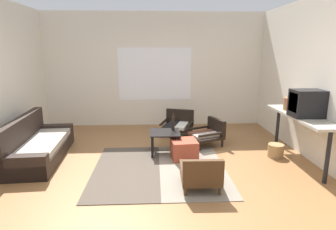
{
  "coord_description": "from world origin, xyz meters",
  "views": [
    {
      "loc": [
        -0.02,
        -3.89,
        1.84
      ],
      "look_at": [
        0.21,
        0.71,
        0.77
      ],
      "focal_mm": 30.37,
      "sensor_mm": 36.0,
      "label": 1
    }
  ],
  "objects_px": {
    "coffee_table": "(165,136)",
    "glass_bottle": "(173,123)",
    "console_shelf": "(301,120)",
    "ottoman_orange": "(184,149)",
    "armchair_striped_foreground": "(201,174)",
    "clay_vase": "(291,104)",
    "armchair_by_window": "(178,124)",
    "wicker_basket": "(276,151)",
    "armchair_corner": "(208,133)",
    "crt_television": "(307,103)",
    "couch": "(37,146)"
  },
  "relations": [
    {
      "from": "clay_vase",
      "to": "wicker_basket",
      "type": "relative_size",
      "value": 1.11
    },
    {
      "from": "armchair_by_window",
      "to": "wicker_basket",
      "type": "bearing_deg",
      "value": -41.9
    },
    {
      "from": "coffee_table",
      "to": "armchair_by_window",
      "type": "bearing_deg",
      "value": 74.07
    },
    {
      "from": "armchair_by_window",
      "to": "crt_television",
      "type": "relative_size",
      "value": 1.71
    },
    {
      "from": "couch",
      "to": "armchair_corner",
      "type": "distance_m",
      "value": 3.1
    },
    {
      "from": "coffee_table",
      "to": "armchair_corner",
      "type": "xyz_separation_m",
      "value": [
        0.86,
        0.41,
        -0.07
      ]
    },
    {
      "from": "coffee_table",
      "to": "armchair_by_window",
      "type": "distance_m",
      "value": 1.21
    },
    {
      "from": "armchair_by_window",
      "to": "glass_bottle",
      "type": "height_order",
      "value": "glass_bottle"
    },
    {
      "from": "couch",
      "to": "ottoman_orange",
      "type": "bearing_deg",
      "value": -2.51
    },
    {
      "from": "armchair_striped_foreground",
      "to": "clay_vase",
      "type": "xyz_separation_m",
      "value": [
        1.77,
        1.27,
        0.7
      ]
    },
    {
      "from": "glass_bottle",
      "to": "armchair_by_window",
      "type": "bearing_deg",
      "value": 80.05
    },
    {
      "from": "wicker_basket",
      "to": "glass_bottle",
      "type": "bearing_deg",
      "value": 166.54
    },
    {
      "from": "coffee_table",
      "to": "armchair_by_window",
      "type": "xyz_separation_m",
      "value": [
        0.33,
        1.16,
        -0.07
      ]
    },
    {
      "from": "coffee_table",
      "to": "armchair_corner",
      "type": "bearing_deg",
      "value": 25.79
    },
    {
      "from": "armchair_corner",
      "to": "glass_bottle",
      "type": "xyz_separation_m",
      "value": [
        -0.7,
        -0.26,
        0.28
      ]
    },
    {
      "from": "armchair_striped_foreground",
      "to": "ottoman_orange",
      "type": "distance_m",
      "value": 1.1
    },
    {
      "from": "coffee_table",
      "to": "wicker_basket",
      "type": "relative_size",
      "value": 2.01
    },
    {
      "from": "coffee_table",
      "to": "armchair_corner",
      "type": "height_order",
      "value": "armchair_corner"
    },
    {
      "from": "coffee_table",
      "to": "armchair_striped_foreground",
      "type": "distance_m",
      "value": 1.45
    },
    {
      "from": "armchair_striped_foreground",
      "to": "armchair_corner",
      "type": "distance_m",
      "value": 1.84
    },
    {
      "from": "couch",
      "to": "glass_bottle",
      "type": "distance_m",
      "value": 2.39
    },
    {
      "from": "ottoman_orange",
      "to": "wicker_basket",
      "type": "bearing_deg",
      "value": 0.28
    },
    {
      "from": "armchair_striped_foreground",
      "to": "clay_vase",
      "type": "height_order",
      "value": "clay_vase"
    },
    {
      "from": "armchair_corner",
      "to": "glass_bottle",
      "type": "relative_size",
      "value": 2.48
    },
    {
      "from": "console_shelf",
      "to": "ottoman_orange",
      "type": "bearing_deg",
      "value": 173.82
    },
    {
      "from": "coffee_table",
      "to": "console_shelf",
      "type": "height_order",
      "value": "console_shelf"
    },
    {
      "from": "coffee_table",
      "to": "wicker_basket",
      "type": "xyz_separation_m",
      "value": [
        1.93,
        -0.27,
        -0.2
      ]
    },
    {
      "from": "armchair_striped_foreground",
      "to": "glass_bottle",
      "type": "height_order",
      "value": "glass_bottle"
    },
    {
      "from": "armchair_striped_foreground",
      "to": "ottoman_orange",
      "type": "relative_size",
      "value": 1.43
    },
    {
      "from": "armchair_striped_foreground",
      "to": "ottoman_orange",
      "type": "height_order",
      "value": "armchair_striped_foreground"
    },
    {
      "from": "armchair_striped_foreground",
      "to": "glass_bottle",
      "type": "bearing_deg",
      "value": 100.11
    },
    {
      "from": "armchair_striped_foreground",
      "to": "ottoman_orange",
      "type": "bearing_deg",
      "value": 95.72
    },
    {
      "from": "ottoman_orange",
      "to": "glass_bottle",
      "type": "height_order",
      "value": "glass_bottle"
    },
    {
      "from": "armchair_by_window",
      "to": "armchair_corner",
      "type": "xyz_separation_m",
      "value": [
        0.52,
        -0.75,
        0.0
      ]
    },
    {
      "from": "ottoman_orange",
      "to": "clay_vase",
      "type": "height_order",
      "value": "clay_vase"
    },
    {
      "from": "coffee_table",
      "to": "glass_bottle",
      "type": "bearing_deg",
      "value": 44.57
    },
    {
      "from": "coffee_table",
      "to": "glass_bottle",
      "type": "xyz_separation_m",
      "value": [
        0.15,
        0.15,
        0.21
      ]
    },
    {
      "from": "armchair_by_window",
      "to": "ottoman_orange",
      "type": "bearing_deg",
      "value": -90.56
    },
    {
      "from": "couch",
      "to": "glass_bottle",
      "type": "relative_size",
      "value": 6.23
    },
    {
      "from": "armchair_by_window",
      "to": "ottoman_orange",
      "type": "height_order",
      "value": "armchair_by_window"
    },
    {
      "from": "clay_vase",
      "to": "couch",
      "type": "bearing_deg",
      "value": -179.16
    },
    {
      "from": "wicker_basket",
      "to": "armchair_striped_foreground",
      "type": "bearing_deg",
      "value": -143.69
    },
    {
      "from": "ottoman_orange",
      "to": "glass_bottle",
      "type": "xyz_separation_m",
      "value": [
        -0.16,
        0.43,
        0.37
      ]
    },
    {
      "from": "coffee_table",
      "to": "ottoman_orange",
      "type": "xyz_separation_m",
      "value": [
        0.32,
        -0.28,
        -0.15
      ]
    },
    {
      "from": "crt_television",
      "to": "clay_vase",
      "type": "relative_size",
      "value": 1.54
    },
    {
      "from": "wicker_basket",
      "to": "crt_television",
      "type": "bearing_deg",
      "value": -52.44
    },
    {
      "from": "clay_vase",
      "to": "crt_television",
      "type": "bearing_deg",
      "value": -90.35
    },
    {
      "from": "armchair_by_window",
      "to": "crt_television",
      "type": "distance_m",
      "value": 2.7
    },
    {
      "from": "console_shelf",
      "to": "crt_television",
      "type": "relative_size",
      "value": 3.8
    },
    {
      "from": "armchair_corner",
      "to": "ottoman_orange",
      "type": "xyz_separation_m",
      "value": [
        -0.54,
        -0.69,
        -0.08
      ]
    }
  ]
}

